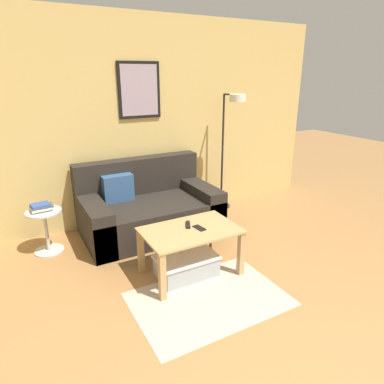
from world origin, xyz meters
name	(u,v)px	position (x,y,z in m)	size (l,w,h in m)	color
wall_back	(132,122)	(0.00, 3.78, 1.28)	(5.60, 0.09, 2.55)	#D6B76B
area_rug	(209,299)	(-0.09, 1.74, 0.00)	(1.31, 0.89, 0.01)	#C1B299
couch	(148,209)	(-0.02, 3.29, 0.28)	(1.60, 0.96, 0.86)	#28231E
coffee_table	(191,238)	(-0.03, 2.20, 0.38)	(0.90, 0.59, 0.47)	tan
storage_bin	(186,266)	(-0.08, 2.17, 0.11)	(0.58, 0.36, 0.21)	#9EA3A8
floor_lamp	(231,133)	(1.22, 3.36, 1.11)	(0.26, 0.54, 1.62)	black
side_table	(46,227)	(-1.19, 3.33, 0.29)	(0.37, 0.37, 0.48)	silver
book_stack	(41,207)	(-1.21, 3.35, 0.52)	(0.23, 0.18, 0.07)	#387F4C
remote_control	(188,225)	(-0.01, 2.28, 0.48)	(0.04, 0.15, 0.02)	black
cell_phone	(199,228)	(0.06, 2.18, 0.47)	(0.07, 0.14, 0.01)	black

